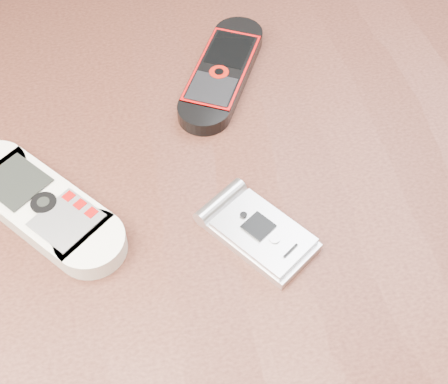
{
  "coord_description": "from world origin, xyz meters",
  "views": [
    {
      "loc": [
        -0.06,
        -0.32,
        1.19
      ],
      "look_at": [
        0.01,
        0.0,
        0.76
      ],
      "focal_mm": 50.0,
      "sensor_mm": 36.0,
      "label": 1
    }
  ],
  "objects_px": {
    "nokia_black_red": "(222,72)",
    "motorola_razr": "(261,233)",
    "table": "(219,262)",
    "nokia_white": "(41,205)"
  },
  "relations": [
    {
      "from": "table",
      "to": "nokia_white",
      "type": "bearing_deg",
      "value": 173.39
    },
    {
      "from": "nokia_black_red",
      "to": "motorola_razr",
      "type": "height_order",
      "value": "nokia_black_red"
    },
    {
      "from": "nokia_white",
      "to": "motorola_razr",
      "type": "distance_m",
      "value": 0.19
    },
    {
      "from": "table",
      "to": "nokia_black_red",
      "type": "height_order",
      "value": "nokia_black_red"
    },
    {
      "from": "table",
      "to": "nokia_white",
      "type": "distance_m",
      "value": 0.19
    },
    {
      "from": "table",
      "to": "motorola_razr",
      "type": "distance_m",
      "value": 0.13
    },
    {
      "from": "nokia_black_red",
      "to": "motorola_razr",
      "type": "xyz_separation_m",
      "value": [
        -0.01,
        -0.2,
        -0.0
      ]
    },
    {
      "from": "motorola_razr",
      "to": "table",
      "type": "bearing_deg",
      "value": 84.74
    },
    {
      "from": "table",
      "to": "motorola_razr",
      "type": "xyz_separation_m",
      "value": [
        0.03,
        -0.05,
        0.11
      ]
    },
    {
      "from": "table",
      "to": "nokia_white",
      "type": "relative_size",
      "value": 6.68
    }
  ]
}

